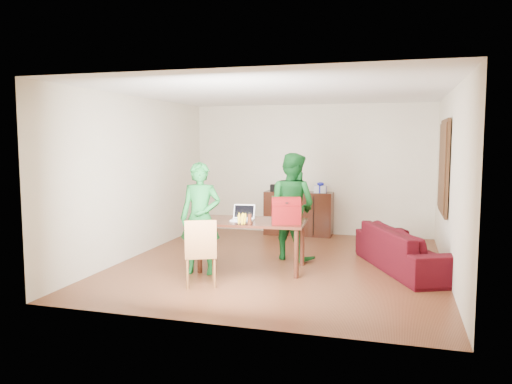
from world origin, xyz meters
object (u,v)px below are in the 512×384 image
(person_far, at_px, (292,206))
(laptop, at_px, (242,218))
(chair, at_px, (201,266))
(bottle, at_px, (250,218))
(person_near, at_px, (201,218))
(red_bag, at_px, (286,213))
(sofa, at_px, (408,249))
(table, at_px, (252,227))

(person_far, distance_m, laptop, 1.06)
(chair, height_order, bottle, same)
(person_near, distance_m, bottle, 0.73)
(bottle, height_order, red_bag, red_bag)
(person_far, bearing_deg, bottle, 93.63)
(person_near, distance_m, laptop, 0.65)
(chair, relative_size, laptop, 2.61)
(laptop, height_order, red_bag, red_bag)
(red_bag, bearing_deg, laptop, 157.72)
(person_far, bearing_deg, sofa, -164.31)
(chair, bearing_deg, laptop, 49.63)
(table, distance_m, laptop, 0.21)
(person_far, relative_size, bottle, 10.33)
(chair, relative_size, sofa, 0.42)
(table, xyz_separation_m, bottle, (0.05, -0.31, 0.18))
(sofa, bearing_deg, laptop, 80.35)
(chair, xyz_separation_m, sofa, (2.72, 1.63, 0.05))
(bottle, bearing_deg, red_bag, 21.03)
(laptop, bearing_deg, chair, -111.85)
(table, distance_m, sofa, 2.39)
(table, height_order, person_near, person_near)
(bottle, relative_size, red_bag, 0.41)
(person_near, bearing_deg, red_bag, 4.82)
(person_near, bearing_deg, laptop, 26.92)
(bottle, bearing_deg, chair, -124.41)
(table, distance_m, red_bag, 0.62)
(table, height_order, laptop, laptop)
(table, distance_m, person_near, 0.81)
(sofa, bearing_deg, chair, 96.11)
(table, height_order, red_bag, red_bag)
(table, bearing_deg, chair, -117.40)
(table, distance_m, bottle, 0.36)
(chair, xyz_separation_m, bottle, (0.48, 0.70, 0.57))
(person_near, height_order, sofa, person_near)
(laptop, bearing_deg, person_far, 50.84)
(laptop, distance_m, sofa, 2.57)
(laptop, bearing_deg, table, 12.68)
(table, xyz_separation_m, red_bag, (0.55, -0.12, 0.25))
(person_near, distance_m, sofa, 3.17)
(person_far, xyz_separation_m, sofa, (1.85, -0.22, -0.56))
(chair, relative_size, red_bag, 2.20)
(person_far, relative_size, red_bag, 4.21)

